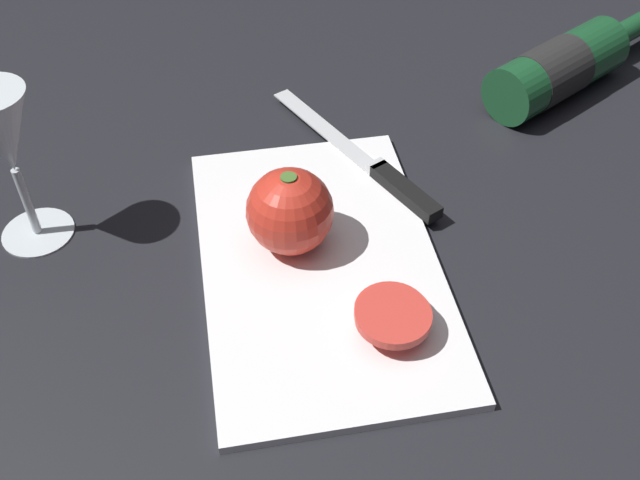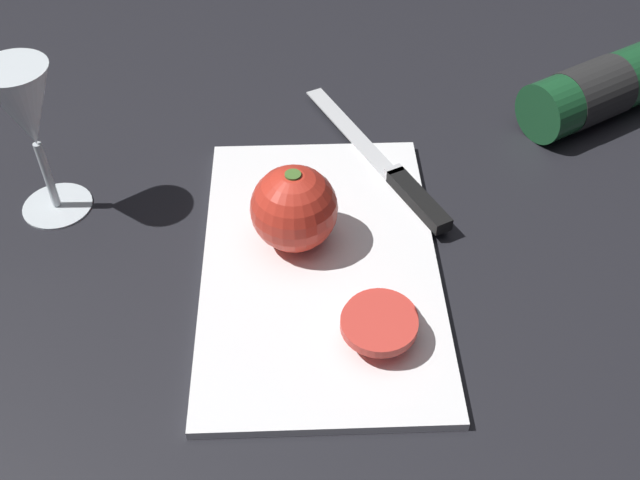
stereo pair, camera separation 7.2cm
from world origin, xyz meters
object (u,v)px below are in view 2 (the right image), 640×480
(wine_bottle, at_px, (605,87))
(knife, at_px, (401,182))
(whole_tomato, at_px, (298,208))
(tomato_slice_stack_near, at_px, (380,322))
(wine_glass, at_px, (27,115))

(wine_bottle, relative_size, knife, 1.12)
(wine_bottle, bearing_deg, knife, -61.36)
(whole_tomato, xyz_separation_m, tomato_slice_stack_near, (0.12, 0.07, -0.03))
(wine_glass, bearing_deg, whole_tomato, 74.79)
(wine_bottle, distance_m, whole_tomato, 0.44)
(whole_tomato, bearing_deg, wine_bottle, 120.58)
(wine_bottle, bearing_deg, tomato_slice_stack_near, -41.80)
(wine_bottle, height_order, tomato_slice_stack_near, wine_bottle)
(whole_tomato, xyz_separation_m, knife, (-0.08, 0.11, -0.04))
(wine_glass, height_order, knife, wine_glass)
(wine_glass, relative_size, tomato_slice_stack_near, 1.98)
(wine_glass, height_order, whole_tomato, wine_glass)
(wine_glass, xyz_separation_m, knife, (-0.01, 0.38, -0.11))
(wine_bottle, height_order, whole_tomato, whole_tomato)
(wine_glass, height_order, tomato_slice_stack_near, wine_glass)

